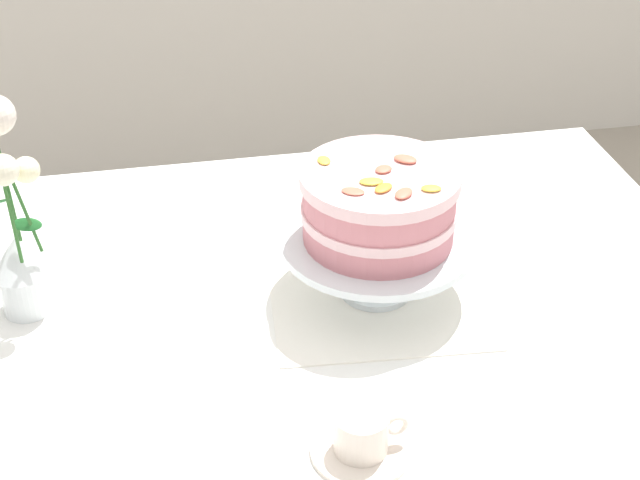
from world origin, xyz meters
name	(u,v)px	position (x,y,z in m)	size (l,w,h in m)	color
dining_table	(285,372)	(0.00, -0.02, 0.65)	(1.40, 1.00, 0.74)	white
linen_napkin	(375,292)	(0.15, 0.03, 0.74)	(0.32, 0.32, 0.00)	white
cake_stand	(377,247)	(0.15, 0.03, 0.82)	(0.29, 0.29, 0.10)	silver
layer_cake	(379,205)	(0.15, 0.03, 0.90)	(0.23, 0.23, 0.12)	#CC7A84
flower_vase	(14,231)	(-0.36, 0.09, 0.88)	(0.11, 0.11, 0.34)	silver
teacup	(362,437)	(0.05, -0.29, 0.77)	(0.12, 0.12, 0.06)	silver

